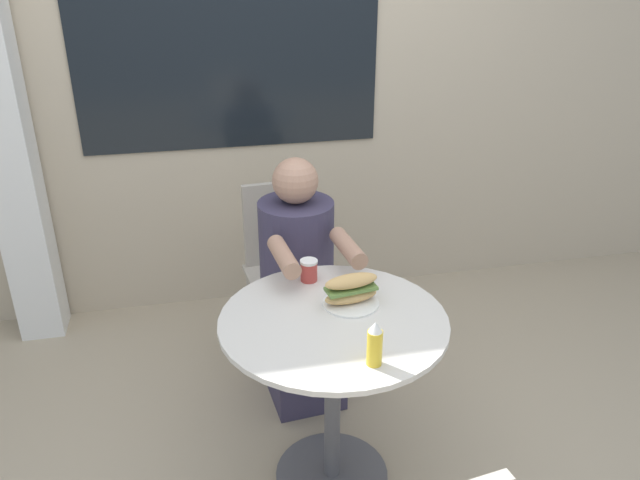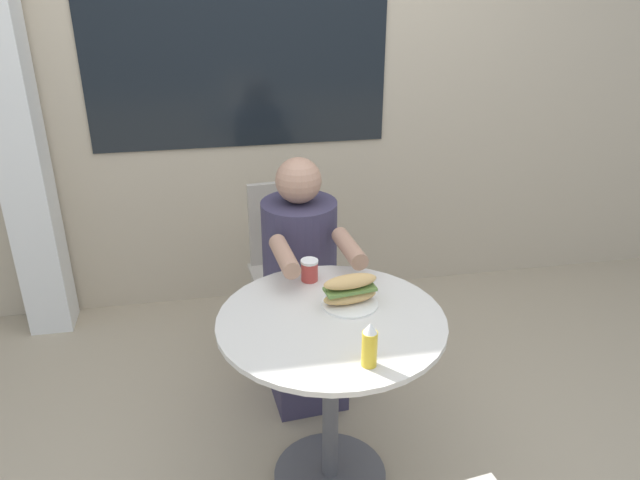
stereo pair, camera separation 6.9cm
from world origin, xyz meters
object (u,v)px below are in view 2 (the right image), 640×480
(cafe_table, at_px, (331,363))
(seated_diner, at_px, (302,297))
(drink_cup, at_px, (309,270))
(diner_chair, at_px, (289,255))
(condiment_bottle, at_px, (370,345))
(sandwich_on_plate, at_px, (350,292))

(cafe_table, height_order, seated_diner, seated_diner)
(seated_diner, distance_m, drink_cup, 0.40)
(cafe_table, height_order, diner_chair, diner_chair)
(cafe_table, height_order, condiment_bottle, condiment_bottle)
(cafe_table, distance_m, seated_diner, 0.58)
(cafe_table, bearing_deg, condiment_bottle, -77.84)
(seated_diner, relative_size, condiment_bottle, 7.41)
(seated_diner, relative_size, sandwich_on_plate, 5.40)
(diner_chair, bearing_deg, cafe_table, 86.45)
(cafe_table, xyz_separation_m, diner_chair, (-0.02, 0.92, -0.01))
(sandwich_on_plate, distance_m, condiment_bottle, 0.36)
(seated_diner, xyz_separation_m, condiment_bottle, (0.07, -0.85, 0.31))
(sandwich_on_plate, height_order, drink_cup, sandwich_on_plate)
(diner_chair, relative_size, seated_diner, 0.78)
(diner_chair, distance_m, condiment_bottle, 1.23)
(diner_chair, bearing_deg, condiment_bottle, 88.96)
(diner_chair, bearing_deg, sandwich_on_plate, 92.24)
(sandwich_on_plate, bearing_deg, cafe_table, -136.15)
(drink_cup, bearing_deg, sandwich_on_plate, -61.62)
(sandwich_on_plate, relative_size, condiment_bottle, 1.37)
(seated_diner, bearing_deg, diner_chair, -93.22)
(cafe_table, bearing_deg, diner_chair, 91.53)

